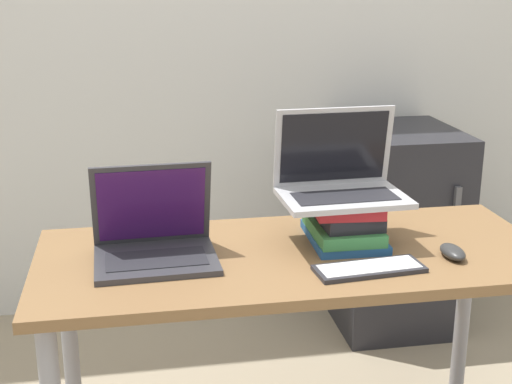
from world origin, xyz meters
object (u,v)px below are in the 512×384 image
object	(u,v)px
laptop_left	(154,241)
laptop_on_books	(340,180)
mouse	(453,252)
mini_fridge	(393,227)
wireless_keyboard	(369,269)
book_stack	(344,221)

from	to	relation	value
laptop_left	laptop_on_books	world-z (taller)	laptop_on_books
laptop_left	mouse	xyz separation A→B (m)	(0.80, -0.13, -0.04)
laptop_left	mini_fridge	bearing A→B (deg)	41.77
mini_fridge	wireless_keyboard	bearing A→B (deg)	-114.13
laptop_on_books	mini_fridge	size ratio (longest dim) A/B	0.42
laptop_on_books	wireless_keyboard	size ratio (longest dim) A/B	1.21
book_stack	wireless_keyboard	size ratio (longest dim) A/B	0.94
laptop_on_books	mini_fridge	world-z (taller)	laptop_on_books
book_stack	mouse	distance (m)	0.31
mini_fridge	laptop_left	bearing A→B (deg)	-138.23
laptop_on_books	mini_fridge	distance (m)	1.13
laptop_left	book_stack	size ratio (longest dim) A/B	1.19
book_stack	laptop_on_books	distance (m)	0.12
wireless_keyboard	book_stack	bearing A→B (deg)	90.84
wireless_keyboard	mouse	xyz separation A→B (m)	(0.25, 0.05, 0.01)
mouse	mini_fridge	xyz separation A→B (m)	(0.25, 1.07, -0.33)
laptop_on_books	mouse	size ratio (longest dim) A/B	3.32
laptop_left	book_stack	bearing A→B (deg)	4.22
book_stack	wireless_keyboard	distance (m)	0.23
wireless_keyboard	mouse	size ratio (longest dim) A/B	2.74
laptop_on_books	wireless_keyboard	distance (m)	0.29
laptop_left	wireless_keyboard	world-z (taller)	laptop_left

